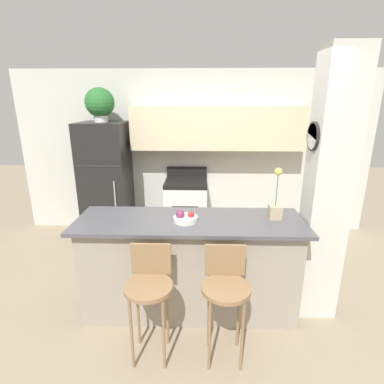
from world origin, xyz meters
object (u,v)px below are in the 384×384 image
at_px(refrigerator, 107,182).
at_px(bar_stool_right, 226,287).
at_px(bar_stool_left, 149,286).
at_px(orchid_vase, 275,206).
at_px(potted_plant_on_fridge, 100,103).
at_px(fruit_bowl, 185,218).
at_px(trash_bin, 142,231).
at_px(stove_range, 186,208).

height_order(refrigerator, bar_stool_right, refrigerator).
relative_size(bar_stool_left, bar_stool_right, 1.00).
bearing_deg(orchid_vase, potted_plant_on_fridge, 142.24).
height_order(bar_stool_right, orchid_vase, orchid_vase).
height_order(refrigerator, bar_stool_left, refrigerator).
relative_size(refrigerator, potted_plant_on_fridge, 3.74).
relative_size(potted_plant_on_fridge, fruit_bowl, 2.11).
xyz_separation_m(bar_stool_right, orchid_vase, (0.51, 0.63, 0.48)).
relative_size(orchid_vase, trash_bin, 1.31).
relative_size(bar_stool_left, trash_bin, 2.56).
bearing_deg(orchid_vase, stove_range, 118.70).
bearing_deg(fruit_bowl, potted_plant_on_fridge, 126.05).
bearing_deg(refrigerator, bar_stool_left, -65.91).
relative_size(stove_range, bar_stool_left, 1.10).
xyz_separation_m(stove_range, trash_bin, (-0.66, -0.29, -0.27)).
relative_size(orchid_vase, fruit_bowl, 2.19).
bearing_deg(bar_stool_right, potted_plant_on_fridge, 125.55).
relative_size(refrigerator, bar_stool_right, 1.84).
xyz_separation_m(potted_plant_on_fridge, orchid_vase, (2.16, -1.67, -0.92)).
xyz_separation_m(stove_range, fruit_bowl, (0.08, -1.83, 0.58)).
xyz_separation_m(refrigerator, fruit_bowl, (1.30, -1.78, 0.15)).
distance_m(fruit_bowl, trash_bin, 1.91).
bearing_deg(bar_stool_left, potted_plant_on_fridge, 114.09).
distance_m(refrigerator, fruit_bowl, 2.21).
bearing_deg(stove_range, fruit_bowl, -87.50).
bearing_deg(stove_range, bar_stool_right, -79.61).
height_order(bar_stool_left, orchid_vase, orchid_vase).
bearing_deg(orchid_vase, trash_bin, 138.15).
bearing_deg(bar_stool_right, fruit_bowl, 123.80).
bearing_deg(trash_bin, bar_stool_left, -77.11).
height_order(stove_range, fruit_bowl, fruit_bowl).
bearing_deg(orchid_vase, bar_stool_right, -128.82).
height_order(fruit_bowl, trash_bin, fruit_bowl).
bearing_deg(trash_bin, fruit_bowl, -64.44).
height_order(bar_stool_left, trash_bin, bar_stool_left).
bearing_deg(potted_plant_on_fridge, bar_stool_left, -65.91).
height_order(refrigerator, trash_bin, refrigerator).
height_order(bar_stool_left, bar_stool_right, same).
distance_m(bar_stool_right, orchid_vase, 0.94).
bearing_deg(bar_stool_left, orchid_vase, 29.38).
xyz_separation_m(refrigerator, trash_bin, (0.56, -0.24, -0.71)).
bearing_deg(potted_plant_on_fridge, refrigerator, -63.25).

